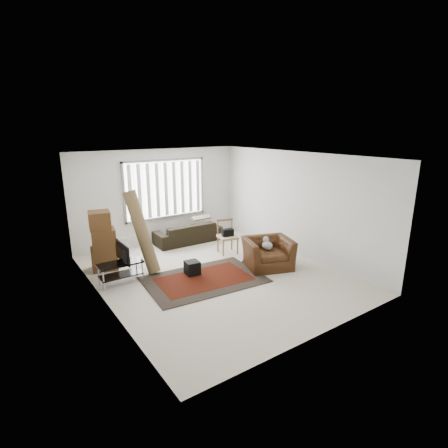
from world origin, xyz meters
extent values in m
plane|color=beige|center=(0.00, 0.00, 0.00)|extent=(6.00, 6.00, 0.00)
cube|color=white|center=(0.00, 0.00, 2.70)|extent=(5.00, 6.00, 0.02)
cube|color=silver|center=(0.00, 3.00, 1.35)|extent=(5.00, 0.02, 2.70)
cube|color=silver|center=(0.00, -3.00, 1.35)|extent=(5.00, 0.02, 2.70)
cube|color=silver|center=(-2.50, 0.00, 1.35)|extent=(0.02, 6.00, 2.70)
cube|color=silver|center=(2.50, 0.00, 1.35)|extent=(0.02, 6.00, 2.70)
cube|color=white|center=(0.20, 2.98, 1.55)|extent=(2.40, 0.01, 1.60)
cube|color=gray|center=(0.20, 2.96, 1.55)|extent=(2.52, 0.06, 1.72)
cube|color=white|center=(0.20, 2.92, 1.55)|extent=(2.40, 0.02, 1.55)
cube|color=black|center=(-0.38, -0.10, 0.01)|extent=(2.69, 1.91, 0.02)
cube|color=#3F1005|center=(-0.38, -0.10, 0.02)|extent=(2.11, 1.34, 0.00)
cube|color=black|center=(-1.95, 0.80, 0.45)|extent=(0.94, 0.42, 0.04)
cube|color=black|center=(-1.95, 0.80, 0.19)|extent=(0.90, 0.39, 0.03)
cylinder|color=#B2B2B7|center=(-2.37, 0.62, 0.23)|extent=(0.03, 0.03, 0.47)
cylinder|color=#B2B2B7|center=(-1.53, 0.62, 0.23)|extent=(0.03, 0.03, 0.47)
cylinder|color=#B2B2B7|center=(-2.37, 0.98, 0.23)|extent=(0.03, 0.03, 0.47)
cylinder|color=#B2B2B7|center=(-1.53, 0.98, 0.23)|extent=(0.03, 0.03, 0.47)
imported|color=black|center=(-1.95, 0.80, 0.69)|extent=(0.10, 0.76, 0.44)
cube|color=black|center=(-0.46, 0.30, 0.17)|extent=(0.33, 0.33, 0.31)
cube|color=brown|center=(-2.01, 1.81, 0.26)|extent=(0.67, 0.62, 0.52)
cube|color=brown|center=(-1.99, 1.78, 0.76)|extent=(0.60, 0.56, 0.47)
cube|color=brown|center=(-2.03, 1.83, 1.20)|extent=(0.55, 0.55, 0.42)
cube|color=silver|center=(-1.61, 1.94, 0.31)|extent=(0.51, 0.27, 0.62)
cylinder|color=brown|center=(-1.30, 1.10, 0.97)|extent=(0.69, 0.89, 1.94)
imported|color=black|center=(0.62, 2.45, 0.38)|extent=(1.98, 0.90, 0.76)
cube|color=tan|center=(1.05, 1.02, 0.45)|extent=(0.58, 0.58, 0.05)
cylinder|color=brown|center=(0.80, 0.87, 0.22)|extent=(0.04, 0.04, 0.45)
cylinder|color=brown|center=(1.20, 0.78, 0.22)|extent=(0.04, 0.04, 0.45)
cylinder|color=brown|center=(0.90, 1.27, 0.22)|extent=(0.04, 0.04, 0.45)
cylinder|color=brown|center=(1.29, 1.18, 0.22)|extent=(0.04, 0.04, 0.45)
cube|color=brown|center=(1.10, 1.23, 0.87)|extent=(0.45, 0.14, 0.06)
cube|color=brown|center=(0.90, 1.28, 0.67)|extent=(0.05, 0.05, 0.45)
cube|color=brown|center=(1.30, 1.19, 0.67)|extent=(0.05, 0.05, 0.45)
cube|color=black|center=(1.05, 1.02, 0.57)|extent=(0.33, 0.24, 0.19)
imported|color=#3A1E0C|center=(1.28, -0.33, 0.41)|extent=(1.35, 1.26, 0.81)
ellipsoid|color=#59595B|center=(1.28, -0.33, 0.53)|extent=(0.31, 0.35, 0.20)
sphere|color=#59595B|center=(1.33, -0.19, 0.65)|extent=(0.15, 0.15, 0.15)
camera|label=1|loc=(-4.09, -6.24, 3.29)|focal=28.00mm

